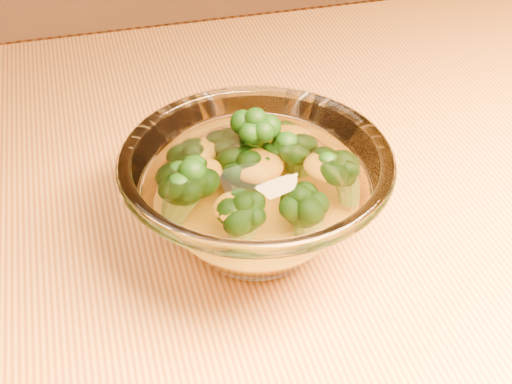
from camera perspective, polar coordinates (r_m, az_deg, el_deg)
table at (r=0.65m, az=-5.27°, el=-10.73°), size 1.20×0.80×0.75m
glass_bowl at (r=0.54m, az=-0.00°, el=-0.37°), size 0.21×0.21×0.09m
cheese_sauce at (r=0.56m, az=-0.00°, el=-1.90°), size 0.11×0.11×0.03m
broccoli_heap at (r=0.54m, az=-0.46°, el=1.16°), size 0.16×0.12×0.08m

